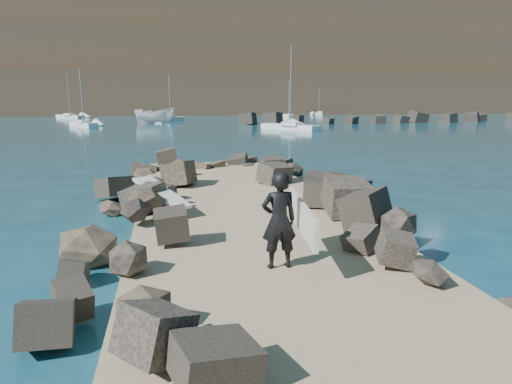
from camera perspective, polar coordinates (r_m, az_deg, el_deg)
ground at (r=12.51m, az=-0.86°, el=-5.83°), size 800.00×800.00×0.00m
jetty at (r=10.55m, az=1.02°, el=-7.48°), size 6.00×26.00×0.60m
riprap_left at (r=10.80m, az=-14.88°, el=-6.32°), size 2.60×22.00×1.00m
riprap_right at (r=11.84m, az=14.44°, el=-4.70°), size 2.60×22.00×1.00m
breakwater_secondary at (r=76.41m, az=18.49°, el=8.70°), size 52.00×4.00×1.20m
headland at (r=172.61m, az=-6.97°, el=15.64°), size 360.00×140.00×32.00m
surfboard_resting at (r=13.14m, az=-11.79°, el=-0.53°), size 1.69×2.37×0.08m
boat_imported at (r=71.03m, az=-12.58°, el=9.28°), size 6.29×3.35×2.31m
surfer_with_board at (r=8.55m, az=3.30°, el=-3.50°), size 0.90×2.28×1.84m
sailboat_c at (r=55.67m, az=4.31°, el=8.11°), size 6.03×7.99×9.90m
sailboat_b at (r=78.42m, az=-10.66°, el=8.97°), size 5.04×5.68×7.62m
sailboat_a at (r=64.73m, az=-20.76°, el=7.89°), size 4.50×5.97×7.58m
sailboat_d at (r=83.04m, az=4.12°, el=9.28°), size 2.13×5.88×7.08m
sailboat_f at (r=101.96m, az=7.85°, el=9.64°), size 2.20×5.18×6.31m
sailboat_e at (r=94.07m, az=-22.22°, el=8.73°), size 6.11×6.43×8.75m
headland_buildings at (r=167.77m, az=-4.43°, el=22.00°), size 137.50×30.50×5.00m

